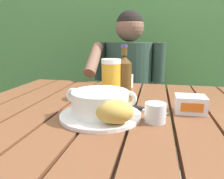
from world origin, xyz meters
name	(u,v)px	position (x,y,z in m)	size (l,w,h in m)	color
dining_table	(115,136)	(0.00, 0.00, 0.67)	(1.16, 0.98, 0.77)	brown
hedge_backdrop	(166,46)	(0.22, 1.59, 0.94)	(3.85, 0.88, 1.90)	#497D40
chair_near_diner	(131,108)	(-0.05, 0.93, 0.47)	(0.42, 0.41, 0.99)	brown
person_eating	(127,84)	(-0.05, 0.73, 0.71)	(0.48, 0.47, 1.20)	#273E32
serving_plate	(101,115)	(-0.03, -0.07, 0.77)	(0.27, 0.27, 0.01)	white
soup_bowl	(101,102)	(-0.03, -0.07, 0.82)	(0.23, 0.18, 0.08)	white
bread_roll	(115,112)	(0.02, -0.14, 0.81)	(0.12, 0.10, 0.07)	gold
beer_glass	(111,79)	(-0.05, 0.15, 0.85)	(0.08, 0.08, 0.17)	gold
beer_bottle	(125,75)	(0.00, 0.20, 0.86)	(0.07, 0.07, 0.22)	#543815
water_glass_small	(155,113)	(0.14, -0.08, 0.80)	(0.07, 0.07, 0.06)	silver
butter_tub	(190,104)	(0.26, 0.03, 0.80)	(0.10, 0.08, 0.06)	white
table_knife	(143,109)	(0.10, 0.02, 0.77)	(0.15, 0.07, 0.01)	silver
diner_bowl	(120,81)	(-0.05, 0.39, 0.80)	(0.14, 0.14, 0.06)	white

